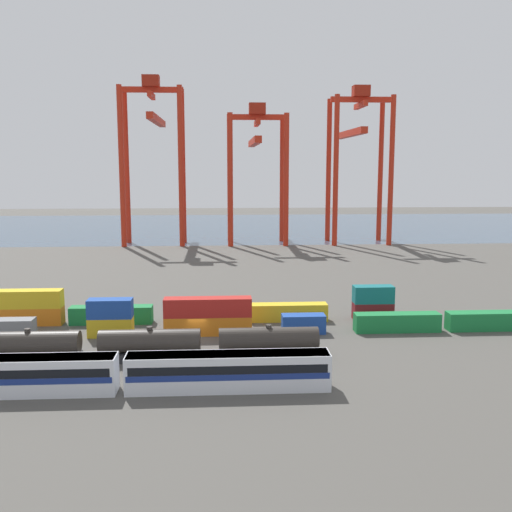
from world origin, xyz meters
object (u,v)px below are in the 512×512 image
shipping_container_9 (21,316)px  shipping_container_11 (111,315)px  freight_tank_row (150,345)px  passenger_train (121,372)px  gantry_crane_west (154,143)px  gantry_crane_central (256,157)px  gantry_crane_east (357,149)px

shipping_container_9 → shipping_container_11: same height
freight_tank_row → shipping_container_11: freight_tank_row is taller
passenger_train → gantry_crane_west: bearing=94.5°
gantry_crane_central → freight_tank_row: bearing=-100.0°
shipping_container_11 → passenger_train: bearing=-77.6°
gantry_crane_west → gantry_crane_east: size_ratio=1.05×
passenger_train → gantry_crane_east: 133.15m
passenger_train → gantry_crane_central: (21.19, 120.50, 23.65)m
shipping_container_11 → gantry_crane_west: bearing=92.1°
gantry_crane_west → gantry_crane_east: bearing=0.2°
shipping_container_11 → gantry_crane_west: gantry_crane_west is taller
shipping_container_9 → passenger_train: bearing=-54.9°
gantry_crane_central → passenger_train: bearing=-100.0°
gantry_crane_west → gantry_crane_central: (30.60, 0.84, -4.25)m
shipping_container_11 → gantry_crane_east: 112.45m
freight_tank_row → gantry_crane_central: bearing=80.0°
shipping_container_9 → gantry_crane_east: (70.90, 92.61, 27.06)m
shipping_container_9 → gantry_crane_west: size_ratio=0.25×
shipping_container_9 → shipping_container_11: bearing=0.0°
gantry_crane_central → gantry_crane_east: (30.60, -0.67, 2.56)m
shipping_container_9 → gantry_crane_central: (40.30, 93.28, 24.50)m
gantry_crane_west → gantry_crane_east: gantry_crane_west is taller
shipping_container_9 → gantry_crane_east: bearing=52.6°
passenger_train → gantry_crane_central: bearing=80.0°
freight_tank_row → gantry_crane_central: size_ratio=0.98×
shipping_container_11 → gantry_crane_central: bearing=73.8°
freight_tank_row → gantry_crane_east: size_ratio=0.87×
shipping_container_9 → gantry_crane_east: 119.73m
gantry_crane_east → shipping_container_11: bearing=-122.0°
shipping_container_11 → gantry_crane_central: (27.17, 93.28, 24.50)m
passenger_train → gantry_crane_east: gantry_crane_east is taller
passenger_train → freight_tank_row: (1.77, 9.83, -0.19)m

